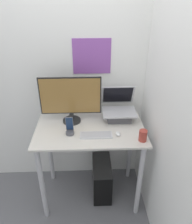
{
  "coord_description": "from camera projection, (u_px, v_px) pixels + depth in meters",
  "views": [
    {
      "loc": [
        -0.02,
        -1.45,
        2.08
      ],
      "look_at": [
        0.06,
        0.32,
        1.09
      ],
      "focal_mm": 35.0,
      "sensor_mm": 36.0,
      "label": 1
    }
  ],
  "objects": [
    {
      "name": "cell_phone",
      "position": [
        70.0,
        129.0,
        2.01
      ],
      "size": [
        0.08,
        0.08,
        0.18
      ],
      "color": "#4C4C51",
      "rests_on": "desk"
    },
    {
      "name": "mug",
      "position": [
        143.0,
        136.0,
        1.92
      ],
      "size": [
        0.07,
        0.07,
        0.1
      ],
      "color": "#9E382D",
      "rests_on": "desk"
    },
    {
      "name": "desk",
      "position": [
        90.0,
        144.0,
        2.21
      ],
      "size": [
        1.06,
        0.63,
        0.91
      ],
      "color": "beige",
      "rests_on": "ground_plane"
    },
    {
      "name": "mouse",
      "position": [
        118.0,
        134.0,
        2.01
      ],
      "size": [
        0.04,
        0.07,
        0.03
      ],
      "color": "white",
      "rests_on": "desk"
    },
    {
      "name": "wall_side_right",
      "position": [
        170.0,
        107.0,
        1.67
      ],
      "size": [
        0.05,
        6.0,
        2.6
      ],
      "color": "white",
      "rests_on": "ground_plane"
    },
    {
      "name": "wall_back",
      "position": [
        89.0,
        76.0,
        2.27
      ],
      "size": [
        6.0,
        0.06,
        2.6
      ],
      "color": "white",
      "rests_on": "ground_plane"
    },
    {
      "name": "computer_tower",
      "position": [
        102.0,
        178.0,
        2.5
      ],
      "size": [
        0.2,
        0.45,
        0.41
      ],
      "color": "black",
      "rests_on": "ground_plane"
    },
    {
      "name": "monitor",
      "position": [
        71.0,
        100.0,
        2.11
      ],
      "size": [
        0.59,
        0.18,
        0.47
      ],
      "color": "black",
      "rests_on": "desk"
    },
    {
      "name": "keyboard",
      "position": [
        96.0,
        135.0,
        2.0
      ],
      "size": [
        0.3,
        0.11,
        0.02
      ],
      "color": "silver",
      "rests_on": "desk"
    },
    {
      "name": "laptop",
      "position": [
        119.0,
        112.0,
        2.23
      ],
      "size": [
        0.34,
        0.33,
        0.32
      ],
      "color": "#4C4C51",
      "rests_on": "desk"
    },
    {
      "name": "ground_plane",
      "position": [
        92.0,
        218.0,
        2.28
      ],
      "size": [
        12.0,
        12.0,
        0.0
      ],
      "primitive_type": "plane",
      "color": "slate"
    }
  ]
}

